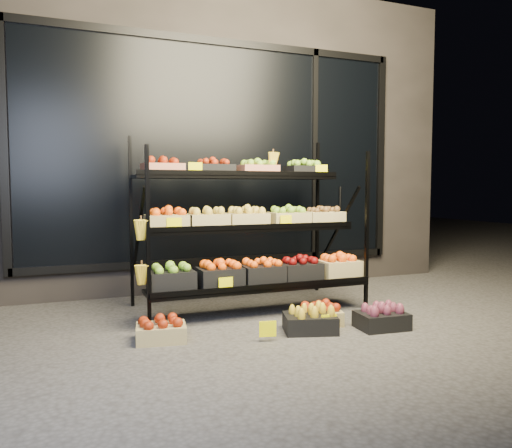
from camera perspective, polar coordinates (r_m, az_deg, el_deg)
name	(u,v)px	position (r m, az deg, el deg)	size (l,w,h in m)	color
ground	(275,325)	(4.31, 2.20, -11.48)	(24.00, 24.00, 0.00)	#514F4C
building	(195,143)	(6.62, -6.98, 9.22)	(6.00, 2.08, 3.50)	#2D2826
display_rack	(249,227)	(4.71, -0.78, -0.39)	(2.18, 1.02, 1.66)	black
tag_floor_a	(268,334)	(3.85, 1.35, -12.47)	(0.13, 0.01, 0.12)	#FFF700
tag_floor_b	(329,327)	(4.07, 8.34, -11.56)	(0.13, 0.01, 0.12)	#FFF700
floor_crate_left	(161,330)	(3.92, -10.80, -11.77)	(0.41, 0.33, 0.19)	tan
floor_crate_midleft	(310,320)	(4.11, 6.20, -10.86)	(0.48, 0.41, 0.21)	black
floor_crate_midright	(320,314)	(4.35, 7.29, -10.16)	(0.41, 0.34, 0.19)	tan
floor_crate_right	(382,317)	(4.31, 14.16, -10.31)	(0.42, 0.33, 0.20)	black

